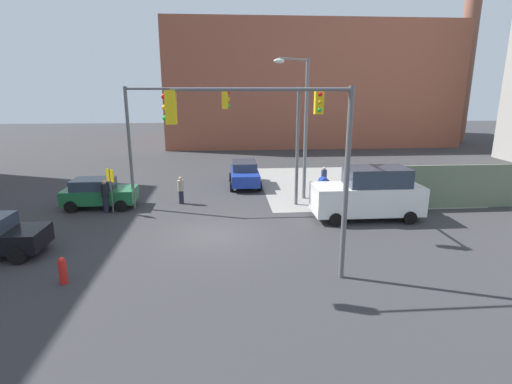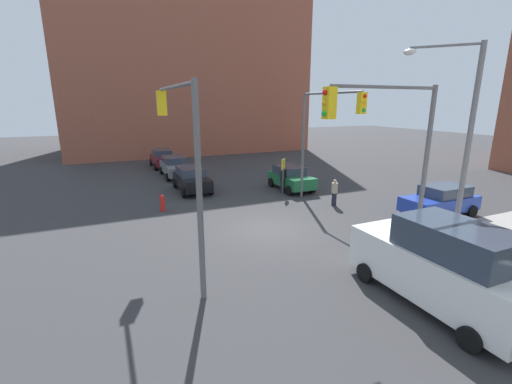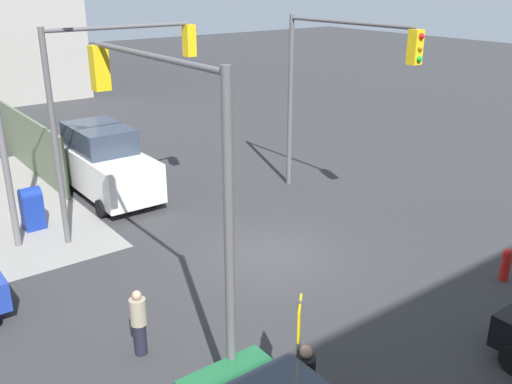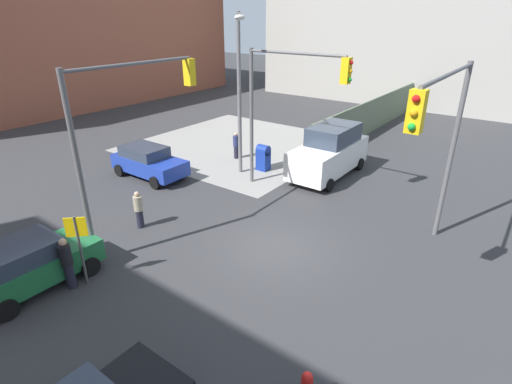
{
  "view_description": "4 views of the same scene",
  "coord_description": "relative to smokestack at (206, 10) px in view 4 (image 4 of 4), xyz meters",
  "views": [
    {
      "loc": [
        0.53,
        -16.99,
        6.43
      ],
      "look_at": [
        1.98,
        1.39,
        1.6
      ],
      "focal_mm": 28.0,
      "sensor_mm": 36.0,
      "label": 1
    },
    {
      "loc": [
        13.8,
        -6.86,
        5.84
      ],
      "look_at": [
        0.38,
        -0.89,
        2.03
      ],
      "focal_mm": 24.0,
      "sensor_mm": 36.0,
      "label": 2
    },
    {
      "loc": [
        -11.9,
        9.5,
        7.77
      ],
      "look_at": [
        1.6,
        -0.68,
        1.38
      ],
      "focal_mm": 40.0,
      "sensor_mm": 36.0,
      "label": 3
    },
    {
      "loc": [
        -10.58,
        -6.98,
        7.92
      ],
      "look_at": [
        0.33,
        1.13,
        1.8
      ],
      "focal_mm": 28.0,
      "sensor_mm": 36.0,
      "label": 4
    }
  ],
  "objects": [
    {
      "name": "ground_plane",
      "position": [
        -28.95,
        -30.0,
        -8.2
      ],
      "size": [
        120.0,
        120.0,
        0.0
      ],
      "primitive_type": "plane",
      "color": "#333335"
    },
    {
      "name": "building_warehouse_north",
      "position": [
        -18.6,
        4.0,
        -1.54
      ],
      "size": [
        32.0,
        18.0,
        13.33
      ],
      "color": "#93513D",
      "rests_on": "ground"
    },
    {
      "name": "smokestack",
      "position": [
        0.0,
        0.0,
        0.0
      ],
      "size": [
        1.8,
        1.8,
        16.41
      ],
      "primitive_type": "cylinder",
      "color": "brown",
      "rests_on": "ground"
    },
    {
      "name": "van_white_delivery",
      "position": [
        -21.26,
        -28.2,
        -6.92
      ],
      "size": [
        5.4,
        2.32,
        2.62
      ],
      "color": "white",
      "rests_on": "ground"
    },
    {
      "name": "traffic_signal_se_corner",
      "position": [
        -26.73,
        -34.5,
        -3.55
      ],
      "size": [
        5.93,
        0.36,
        6.5
      ],
      "color": "#59595B",
      "rests_on": "ground"
    },
    {
      "name": "traffic_signal_ne_corner",
      "position": [
        -24.45,
        -27.4,
        -3.6
      ],
      "size": [
        0.36,
        5.02,
        6.5
      ],
      "color": "#59595B",
      "rests_on": "ground"
    },
    {
      "name": "hatchback_green",
      "position": [
        -35.39,
        -25.2,
        -7.36
      ],
      "size": [
        3.83,
        2.02,
        1.62
      ],
      "color": "#1E6638",
      "rests_on": "ground"
    },
    {
      "name": "pedestrian_walking_north",
      "position": [
        -30.95,
        -24.8,
        -7.39
      ],
      "size": [
        0.36,
        0.36,
        1.57
      ],
      "rotation": [
        0.0,
        0.0,
        5.08
      ],
      "color": "#9E937A",
      "rests_on": "ground"
    },
    {
      "name": "construction_fence",
      "position": [
        -9.31,
        -26.8,
        -7.0
      ],
      "size": [
        23.28,
        0.12,
        2.4
      ],
      "primitive_type": "cube",
      "color": "#607056",
      "rests_on": "ground"
    },
    {
      "name": "pedestrian_waiting",
      "position": [
        -34.75,
        -26.2,
        -7.28
      ],
      "size": [
        0.36,
        0.36,
        1.77
      ],
      "rotation": [
        0.0,
        0.0,
        3.38
      ],
      "color": "black",
      "rests_on": "ground"
    },
    {
      "name": "street_lamp_corner",
      "position": [
        -24.03,
        -24.44,
        -3.5
      ],
      "size": [
        2.2,
        1.85,
        8.0
      ],
      "color": "slate",
      "rests_on": "ground"
    },
    {
      "name": "sidewalk_corner",
      "position": [
        -19.95,
        -21.0,
        -8.2
      ],
      "size": [
        12.0,
        12.0,
        0.01
      ],
      "primitive_type": "cube",
      "color": "gray",
      "rests_on": "ground"
    },
    {
      "name": "warning_sign_two_way",
      "position": [
        -34.35,
        -26.38,
        -6.56
      ],
      "size": [
        0.48,
        0.48,
        2.4
      ],
      "color": "#4C4C4C",
      "rests_on": "ground"
    },
    {
      "name": "mailbox_blue",
      "position": [
        -22.75,
        -25.0,
        -7.44
      ],
      "size": [
        0.56,
        0.64,
        1.43
      ],
      "color": "navy",
      "rests_on": "ground"
    },
    {
      "name": "traffic_signal_nw_corner",
      "position": [
        -31.38,
        -25.5,
        -3.57
      ],
      "size": [
        5.44,
        0.36,
        6.5
      ],
      "color": "#59595B",
      "rests_on": "ground"
    },
    {
      "name": "pedestrian_crossing",
      "position": [
        -22.15,
        -22.6,
        -7.39
      ],
      "size": [
        0.36,
        0.36,
        1.58
      ],
      "rotation": [
        0.0,
        0.0,
        4.71
      ],
      "color": "navy",
      "rests_on": "ground"
    },
    {
      "name": "hatchback_blue",
      "position": [
        -27.13,
        -20.76,
        -7.36
      ],
      "size": [
        2.02,
        4.16,
        1.62
      ],
      "color": "#1E389E",
      "rests_on": "ground"
    }
  ]
}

